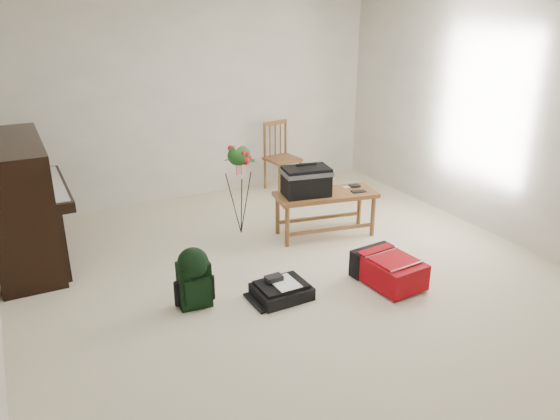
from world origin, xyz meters
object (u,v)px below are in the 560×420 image
black_duffel (281,290)px  flower_stand (240,190)px  piano (22,206)px  red_suitcase (386,268)px  dining_chair (281,157)px  green_backpack (194,275)px  bench (314,186)px

black_duffel → flower_stand: bearing=79.0°
piano → red_suitcase: 3.55m
black_duffel → flower_stand: flower_stand is taller
dining_chair → green_backpack: size_ratio=1.72×
piano → green_backpack: (1.19, -1.58, -0.30)m
piano → bench: (2.83, -0.79, 0.00)m
red_suitcase → flower_stand: (-0.75, 1.67, 0.37)m
piano → bench: size_ratio=1.29×
black_duffel → red_suitcase: bearing=-11.8°
red_suitcase → flower_stand: flower_stand is taller
flower_stand → bench: bearing=-51.9°
piano → green_backpack: size_ratio=2.75×
red_suitcase → bench: bearing=89.4°
flower_stand → black_duffel: bearing=-115.3°
piano → black_duffel: bearing=-43.1°
piano → dining_chair: bearing=14.3°
flower_stand → dining_chair: bearing=30.3°
bench → green_backpack: bench is taller
red_suitcase → flower_stand: 1.87m
bench → red_suitcase: size_ratio=1.77×
black_duffel → bench: bearing=46.6°
bench → flower_stand: 0.82m
dining_chair → flower_stand: (-1.11, -1.14, 0.06)m
black_duffel → dining_chair: bearing=61.3°
red_suitcase → flower_stand: size_ratio=0.63×
red_suitcase → black_duffel: size_ratio=1.37×
piano → flower_stand: bearing=-8.1°
bench → flower_stand: flower_stand is taller
black_duffel → green_backpack: bearing=162.3°
green_backpack → flower_stand: 1.62m
piano → dining_chair: size_ratio=1.60×
green_backpack → red_suitcase: bearing=-8.5°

